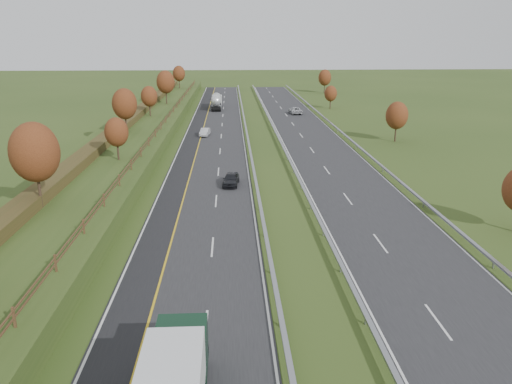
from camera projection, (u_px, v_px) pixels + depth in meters
The scene contains 18 objects.
ground at pixel (266, 157), 71.78m from camera, with size 400.00×400.00×0.00m, color #304518.
near_carriageway at pixel (212, 150), 76.15m from camera, with size 10.50×200.00×0.04m, color #232326.
far_carriageway at pixel (319, 149), 76.96m from camera, with size 10.50×200.00×0.04m, color #232326.
hard_shoulder at pixel (187, 150), 75.97m from camera, with size 3.00×200.00×0.04m, color black.
lane_markings at pixel (254, 149), 76.34m from camera, with size 26.75×200.00×0.01m.
embankment_left at pixel (125, 145), 75.22m from camera, with size 12.00×200.00×2.00m, color #304518.
hedge_left at pixel (111, 135), 74.66m from camera, with size 2.20×180.00×1.10m, color #373616.
fence_left at pixel (154, 133), 74.54m from camera, with size 0.12×189.06×1.20m.
median_barrier_near at pixel (249, 146), 76.26m from camera, with size 0.32×200.00×0.71m.
median_barrier_far at pixel (282, 145), 76.51m from camera, with size 0.32×200.00×0.71m.
outer_barrier_far at pixel (356, 145), 77.07m from camera, with size 0.32×200.00×0.71m.
trees_left at pixel (120, 112), 70.43m from camera, with size 6.64×164.30×7.66m.
trees_far at pixel (359, 98), 104.22m from camera, with size 8.45×118.60×7.12m.
road_tanker at pixel (216, 101), 119.72m from camera, with size 2.40×11.22×3.46m.
car_dark_near at pixel (231, 179), 57.79m from camera, with size 1.71×4.24×1.44m, color black.
car_silver_mid at pixel (205, 132), 86.90m from camera, with size 1.37×3.94×1.30m, color #BABBC0.
car_small_far at pixel (216, 98), 134.56m from camera, with size 1.87×4.61×1.34m, color #162445.
car_oncoming at pixel (295, 110), 111.83m from camera, with size 2.47×5.35×1.49m, color #B5B6BA.
Camera 1 is at (2.88, -14.87, 16.49)m, focal length 35.00 mm.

